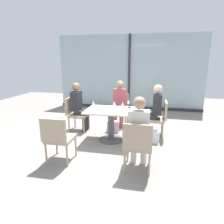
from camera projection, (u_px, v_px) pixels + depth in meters
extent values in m
plane|color=gray|center=(111.00, 140.00, 4.66)|extent=(12.00, 12.00, 0.00)
cube|color=#9EB7BC|center=(129.00, 73.00, 7.34)|extent=(5.37, 0.03, 2.70)
cube|color=#2D2D33|center=(129.00, 73.00, 7.31)|extent=(0.08, 0.06, 2.70)
cube|color=#2D2D33|center=(128.00, 107.00, 7.64)|extent=(5.37, 0.10, 0.10)
cube|color=silver|center=(111.00, 110.00, 4.47)|extent=(1.12, 0.83, 0.04)
cylinder|color=#4C4C51|center=(111.00, 126.00, 4.57)|extent=(0.14, 0.14, 0.69)
cylinder|color=#4C4C51|center=(111.00, 139.00, 4.65)|extent=(0.56, 0.56, 0.02)
cube|color=tan|center=(154.00, 119.00, 4.81)|extent=(0.46, 0.46, 0.06)
cube|color=tan|center=(166.00, 110.00, 4.70)|extent=(0.05, 0.46, 0.42)
cylinder|color=tan|center=(146.00, 125.00, 5.09)|extent=(0.04, 0.04, 0.39)
cylinder|color=tan|center=(145.00, 130.00, 4.72)|extent=(0.04, 0.04, 0.39)
cylinder|color=tan|center=(162.00, 126.00, 5.01)|extent=(0.04, 0.04, 0.39)
cylinder|color=tan|center=(162.00, 132.00, 4.64)|extent=(0.04, 0.04, 0.39)
cube|color=tan|center=(119.00, 111.00, 5.60)|extent=(0.46, 0.46, 0.06)
cube|color=tan|center=(121.00, 101.00, 5.77)|extent=(0.46, 0.05, 0.42)
cylinder|color=tan|center=(111.00, 120.00, 5.51)|extent=(0.04, 0.04, 0.39)
cylinder|color=tan|center=(125.00, 121.00, 5.43)|extent=(0.04, 0.04, 0.39)
cylinder|color=tan|center=(114.00, 116.00, 5.88)|extent=(0.04, 0.04, 0.39)
cylinder|color=tan|center=(127.00, 117.00, 5.81)|extent=(0.04, 0.04, 0.39)
cube|color=tan|center=(138.00, 145.00, 3.36)|extent=(0.46, 0.46, 0.06)
cube|color=tan|center=(137.00, 137.00, 3.06)|extent=(0.46, 0.05, 0.42)
cylinder|color=tan|center=(150.00, 153.00, 3.57)|extent=(0.04, 0.04, 0.39)
cylinder|color=tan|center=(128.00, 151.00, 3.65)|extent=(0.04, 0.04, 0.39)
cylinder|color=tan|center=(149.00, 164.00, 3.19)|extent=(0.04, 0.04, 0.39)
cylinder|color=tan|center=(125.00, 162.00, 3.27)|extent=(0.04, 0.04, 0.39)
cube|color=tan|center=(79.00, 115.00, 5.19)|extent=(0.46, 0.46, 0.06)
cube|color=tan|center=(69.00, 106.00, 5.18)|extent=(0.05, 0.46, 0.42)
cylinder|color=tan|center=(84.00, 126.00, 5.02)|extent=(0.04, 0.04, 0.39)
cylinder|color=tan|center=(89.00, 121.00, 5.40)|extent=(0.04, 0.04, 0.39)
cylinder|color=tan|center=(69.00, 125.00, 5.10)|extent=(0.04, 0.04, 0.39)
cylinder|color=tan|center=(75.00, 121.00, 5.48)|extent=(0.04, 0.04, 0.39)
cube|color=tan|center=(61.00, 139.00, 3.64)|extent=(0.46, 0.46, 0.06)
cube|color=tan|center=(53.00, 131.00, 3.34)|extent=(0.46, 0.05, 0.42)
cylinder|color=tan|center=(76.00, 146.00, 3.85)|extent=(0.04, 0.04, 0.39)
cylinder|color=tan|center=(57.00, 145.00, 3.93)|extent=(0.04, 0.04, 0.39)
cylinder|color=tan|center=(67.00, 156.00, 3.47)|extent=(0.04, 0.04, 0.39)
cylinder|color=tan|center=(46.00, 154.00, 3.55)|extent=(0.04, 0.04, 0.39)
cylinder|color=#28282D|center=(147.00, 125.00, 4.98)|extent=(0.11, 0.11, 0.45)
cube|color=#28282D|center=(151.00, 115.00, 4.89)|extent=(0.32, 0.13, 0.11)
cylinder|color=#28282D|center=(146.00, 128.00, 4.81)|extent=(0.11, 0.11, 0.45)
cube|color=#28282D|center=(151.00, 117.00, 4.72)|extent=(0.32, 0.13, 0.11)
cube|color=#28282D|center=(157.00, 104.00, 4.70)|extent=(0.20, 0.34, 0.48)
sphere|color=beige|center=(158.00, 89.00, 4.61)|extent=(0.20, 0.20, 0.20)
cylinder|color=#B24C56|center=(115.00, 119.00, 5.50)|extent=(0.11, 0.11, 0.45)
cube|color=#B24C56|center=(116.00, 109.00, 5.52)|extent=(0.13, 0.32, 0.11)
cylinder|color=#B24C56|center=(121.00, 120.00, 5.46)|extent=(0.11, 0.11, 0.45)
cube|color=#B24C56|center=(122.00, 109.00, 5.48)|extent=(0.13, 0.32, 0.11)
cube|color=#B24C56|center=(120.00, 97.00, 5.55)|extent=(0.34, 0.20, 0.48)
sphere|color=tan|center=(120.00, 84.00, 5.46)|extent=(0.20, 0.20, 0.20)
cylinder|color=silver|center=(144.00, 152.00, 3.56)|extent=(0.11, 0.11, 0.45)
cube|color=silver|center=(144.00, 139.00, 3.40)|extent=(0.13, 0.32, 0.11)
cylinder|color=silver|center=(134.00, 151.00, 3.59)|extent=(0.11, 0.11, 0.45)
cube|color=silver|center=(133.00, 138.00, 3.43)|extent=(0.13, 0.32, 0.11)
cube|color=silver|center=(139.00, 125.00, 3.22)|extent=(0.34, 0.20, 0.48)
sphere|color=tan|center=(140.00, 103.00, 3.12)|extent=(0.20, 0.20, 0.20)
cylinder|color=#28282D|center=(84.00, 124.00, 5.12)|extent=(0.11, 0.11, 0.45)
cube|color=#28282D|center=(80.00, 113.00, 5.07)|extent=(0.32, 0.13, 0.11)
cylinder|color=#28282D|center=(87.00, 122.00, 5.29)|extent=(0.11, 0.11, 0.45)
cube|color=#28282D|center=(83.00, 111.00, 5.24)|extent=(0.32, 0.13, 0.11)
cube|color=#28282D|center=(76.00, 101.00, 5.10)|extent=(0.20, 0.34, 0.48)
sphere|color=#936B4C|center=(76.00, 87.00, 5.01)|extent=(0.20, 0.20, 0.20)
cylinder|color=silver|center=(96.00, 111.00, 4.35)|extent=(0.06, 0.06, 0.00)
cylinder|color=silver|center=(96.00, 109.00, 4.34)|extent=(0.01, 0.01, 0.08)
cone|color=silver|center=(96.00, 105.00, 4.32)|extent=(0.07, 0.07, 0.09)
cylinder|color=silver|center=(114.00, 109.00, 4.56)|extent=(0.06, 0.06, 0.00)
cylinder|color=silver|center=(114.00, 107.00, 4.55)|extent=(0.01, 0.01, 0.08)
cone|color=silver|center=(114.00, 103.00, 4.53)|extent=(0.07, 0.07, 0.09)
cylinder|color=silver|center=(115.00, 111.00, 4.35)|extent=(0.06, 0.06, 0.00)
cylinder|color=silver|center=(115.00, 109.00, 4.34)|extent=(0.01, 0.01, 0.08)
cone|color=silver|center=(115.00, 105.00, 4.31)|extent=(0.07, 0.07, 0.09)
cylinder|color=silver|center=(128.00, 107.00, 4.72)|extent=(0.06, 0.06, 0.00)
cylinder|color=silver|center=(128.00, 105.00, 4.71)|extent=(0.01, 0.01, 0.08)
cone|color=silver|center=(128.00, 101.00, 4.69)|extent=(0.07, 0.07, 0.09)
cylinder|color=silver|center=(122.00, 110.00, 4.46)|extent=(0.06, 0.06, 0.00)
cylinder|color=silver|center=(122.00, 108.00, 4.45)|extent=(0.01, 0.01, 0.08)
cone|color=silver|center=(122.00, 104.00, 4.43)|extent=(0.07, 0.07, 0.09)
cylinder|color=silver|center=(93.00, 108.00, 4.58)|extent=(0.06, 0.06, 0.00)
cylinder|color=silver|center=(93.00, 106.00, 4.57)|extent=(0.01, 0.01, 0.08)
cone|color=silver|center=(93.00, 103.00, 4.55)|extent=(0.07, 0.07, 0.09)
cylinder|color=white|center=(126.00, 109.00, 4.39)|extent=(0.08, 0.08, 0.09)
cube|color=black|center=(130.00, 108.00, 4.63)|extent=(0.14, 0.16, 0.01)
cube|color=silver|center=(152.00, 136.00, 4.50)|extent=(0.32, 0.20, 0.28)
cube|color=beige|center=(113.00, 126.00, 5.17)|extent=(0.32, 0.19, 0.28)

